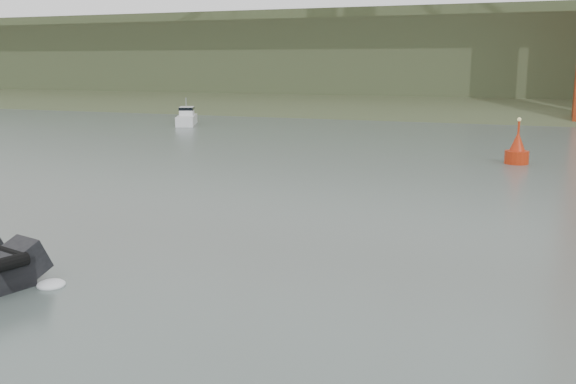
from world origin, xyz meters
The scene contains 4 objects.
ground centered at (0.00, 0.00, 0.00)m, with size 400.00×400.00×0.00m, color #4D5C57.
headlands centered at (0.00, 125.50, 7.05)m, with size 500.00×105.36×27.12m.
motorboat centered at (-30.02, 56.79, 0.89)m, with size 4.62×6.84×3.58m.
nav_buoy centered at (10.61, 37.37, 1.02)m, with size 1.86×1.86×3.87m.
Camera 1 is at (11.36, -16.07, 7.87)m, focal length 40.00 mm.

